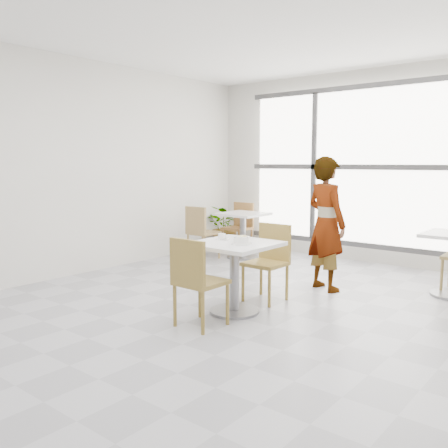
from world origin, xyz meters
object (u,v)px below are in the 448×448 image
Objects in this scene: bg_chair_left_near at (200,229)px; plant_left at (226,227)px; bg_chair_left_far at (240,224)px; main_table at (234,264)px; coffee_cup at (222,237)px; bg_table_left at (243,229)px; oatmeal_bowl at (241,240)px; chair_far at (269,257)px; chair_near at (195,277)px; person at (326,224)px.

bg_chair_left_near is 1.16m from plant_left.
bg_chair_left_far is 1.11× the size of plant_left.
coffee_cup is at bearing 167.76° from main_table.
oatmeal_bowl is at bearing -53.34° from bg_table_left.
bg_chair_left_near is (-1.94, 1.80, -0.28)m from coffee_cup.
main_table is 3.45m from bg_chair_left_far.
bg_chair_left_far is (-2.04, 2.13, 0.00)m from chair_far.
coffee_cup is (-0.33, 0.09, -0.01)m from oatmeal_bowl.
person is at bearing -98.16° from chair_near.
bg_table_left is at bearing -60.52° from chair_near.
coffee_cup is (-0.20, -0.61, 0.28)m from chair_far.
main_table is 0.92× the size of chair_far.
main_table is 0.33m from coffee_cup.
bg_chair_left_far is (-2.34, 1.33, -0.32)m from person.
oatmeal_bowl is 4.01m from plant_left.
chair_far is at bearing 89.86° from main_table.
chair_near is at bearing 131.24° from bg_chair_left_near.
main_table is 0.65m from chair_far.
person is 2.50m from bg_chair_left_near.
bg_chair_left_far is at bearing -20.74° from plant_left.
main_table is 5.03× the size of coffee_cup.
chair_far reaches higher than plant_left.
plant_left is at bearing 159.26° from bg_chair_left_far.
bg_table_left is 0.52m from bg_chair_left_far.
bg_chair_left_far reaches higher than bg_table_left.
chair_far is at bearing 100.11° from oatmeal_bowl.
main_table is 3.87m from plant_left.
chair_near is 1.25m from chair_far.
bg_table_left is at bearing -34.57° from plant_left.
bg_table_left is 0.98m from plant_left.
coffee_cup is at bearing 164.23° from oatmeal_bowl.
main_table is at bearing 99.49° from person.
bg_chair_left_near is at bearing 139.29° from main_table.
chair_far is 0.77m from oatmeal_bowl.
person is 2.23m from bg_table_left.
person reaches higher than bg_chair_left_near.
chair_near is 4.14× the size of oatmeal_bowl.
oatmeal_bowl reaches higher than coffee_cup.
bg_chair_left_far is (-2.04, 2.78, -0.02)m from main_table.
bg_chair_left_near is 0.94m from bg_chair_left_far.
person is (0.30, 1.45, 0.30)m from main_table.
main_table is at bearing -53.66° from bg_chair_left_far.
oatmeal_bowl is at bearing -15.77° from coffee_cup.
chair_near reaches higher than main_table.
bg_chair_left_near is at bearing -48.76° from chair_near.
bg_table_left is (-1.70, 3.00, -0.01)m from chair_near.
bg_table_left is at bearing -129.63° from bg_chair_left_near.
person is (0.50, 1.41, 0.04)m from coffee_cup.
coffee_cup is 0.18× the size of bg_chair_left_far.
bg_chair_left_far reaches higher than coffee_cup.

